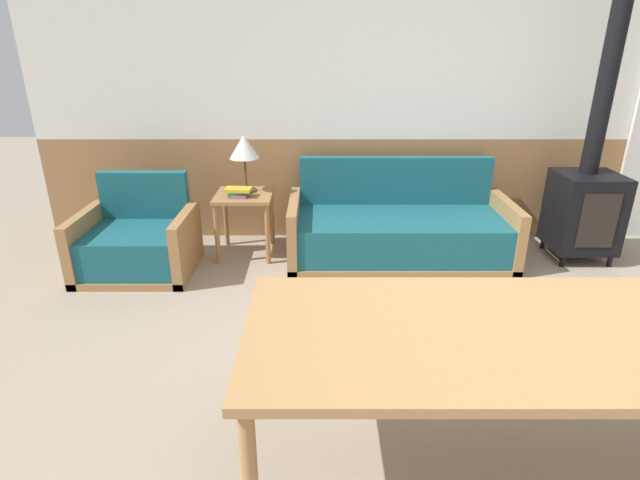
# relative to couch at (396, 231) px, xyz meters

# --- Properties ---
(ground_plane) EXTENTS (16.00, 16.00, 0.00)m
(ground_plane) POSITION_rel_couch_xyz_m (0.31, -2.09, -0.24)
(ground_plane) COLOR gray
(wall_back) EXTENTS (7.20, 0.06, 2.70)m
(wall_back) POSITION_rel_couch_xyz_m (0.31, 0.54, 1.11)
(wall_back) COLOR #996B42
(wall_back) RESTS_ON ground_plane
(couch) EXTENTS (1.90, 0.85, 0.82)m
(couch) POSITION_rel_couch_xyz_m (0.00, 0.00, 0.00)
(couch) COLOR #9E7042
(couch) RESTS_ON ground_plane
(armchair) EXTENTS (0.90, 0.73, 0.77)m
(armchair) POSITION_rel_couch_xyz_m (-2.18, -0.29, -0.01)
(armchair) COLOR #9E7042
(armchair) RESTS_ON ground_plane
(side_table) EXTENTS (0.49, 0.49, 0.56)m
(side_table) POSITION_rel_couch_xyz_m (-1.34, 0.07, 0.21)
(side_table) COLOR #9E7042
(side_table) RESTS_ON ground_plane
(table_lamp) EXTENTS (0.25, 0.25, 0.49)m
(table_lamp) POSITION_rel_couch_xyz_m (-1.33, 0.15, 0.69)
(table_lamp) COLOR #4C3823
(table_lamp) RESTS_ON side_table
(book_stack) EXTENTS (0.23, 0.16, 0.08)m
(book_stack) POSITION_rel_couch_xyz_m (-1.37, -0.02, 0.36)
(book_stack) COLOR #994C84
(book_stack) RESTS_ON side_table
(dining_table) EXTENTS (2.08, 0.93, 0.73)m
(dining_table) POSITION_rel_couch_xyz_m (0.05, -2.37, 0.42)
(dining_table) COLOR #B27F4C
(dining_table) RESTS_ON ground_plane
(wood_stove) EXTENTS (0.50, 0.51, 2.50)m
(wood_stove) POSITION_rel_couch_xyz_m (1.58, -0.01, 0.40)
(wood_stove) COLOR black
(wood_stove) RESTS_ON ground_plane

